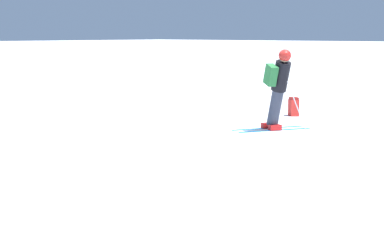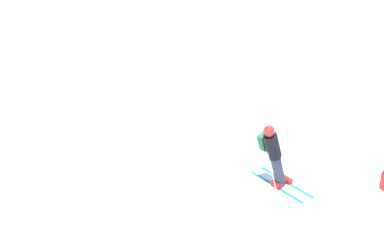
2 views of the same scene
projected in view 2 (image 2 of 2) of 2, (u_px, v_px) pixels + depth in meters
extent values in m
plane|color=white|center=(290.00, 172.00, 16.53)|extent=(300.00, 300.00, 0.00)
cube|color=#1E7AC6|center=(276.00, 187.00, 15.87)|extent=(0.89, 1.65, 0.01)
cube|color=#1E7AC6|center=(287.00, 182.00, 16.07)|extent=(0.89, 1.65, 0.01)
cube|color=#B21919|center=(276.00, 185.00, 15.84)|extent=(0.25, 0.31, 0.12)
cube|color=#B21919|center=(287.00, 180.00, 16.04)|extent=(0.25, 0.31, 0.12)
cylinder|color=#2D3342|center=(278.00, 169.00, 15.64)|extent=(0.57, 0.46, 0.89)
cylinder|color=black|center=(273.00, 146.00, 15.19)|extent=(0.63, 0.54, 0.74)
sphere|color=tan|center=(269.00, 132.00, 14.91)|extent=(0.38, 0.35, 0.30)
sphere|color=#AD231E|center=(269.00, 131.00, 14.90)|extent=(0.43, 0.40, 0.35)
cube|color=#236633|center=(265.00, 141.00, 15.35)|extent=(0.44, 0.34, 0.51)
cylinder|color=#B7B7BC|center=(273.00, 179.00, 15.17)|extent=(0.28, 0.47, 1.16)
cylinder|color=#B7B7BC|center=(298.00, 165.00, 15.59)|extent=(0.54, 0.84, 1.30)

